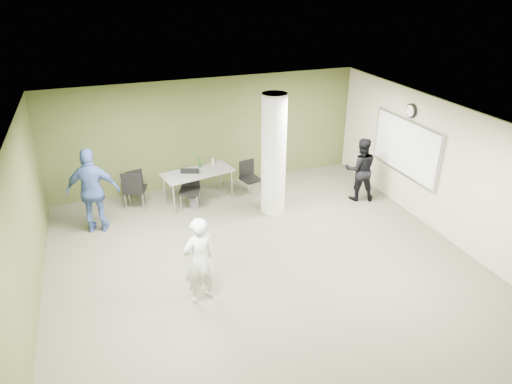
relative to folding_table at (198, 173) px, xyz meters
name	(u,v)px	position (x,y,z in m)	size (l,w,h in m)	color
floor	(263,264)	(0.53, -3.03, -0.75)	(8.00, 8.00, 0.00)	#565444
ceiling	(264,125)	(0.53, -3.03, 2.05)	(8.00, 8.00, 0.00)	white
wall_back	(208,133)	(0.53, 0.97, 0.65)	(8.00, 0.02, 2.80)	#50592A
wall_left	(21,240)	(-3.47, -3.03, 0.65)	(0.02, 8.00, 2.80)	#50592A
wall_right_cream	(443,170)	(4.53, -3.03, 0.65)	(0.02, 8.00, 2.80)	beige
column	(274,155)	(1.53, -1.03, 0.65)	(0.56, 0.56, 2.80)	silver
whiteboard	(405,147)	(4.45, -1.83, 0.75)	(0.05, 2.30, 1.30)	silver
wall_clock	(411,111)	(4.45, -1.83, 1.60)	(0.06, 0.32, 0.32)	black
folding_table	(198,173)	(0.00, 0.00, 0.00)	(1.81, 1.08, 1.05)	gray
wastebasket	(194,202)	(-0.19, -0.24, -0.62)	(0.24, 0.24, 0.27)	#4C4C4C
chair_back_left	(134,187)	(-1.52, 0.12, -0.18)	(0.61, 0.61, 0.98)	black
chair_back_right	(133,183)	(-1.49, 0.54, -0.25)	(0.53, 0.53, 0.87)	black
chair_table_left	(190,186)	(-0.25, -0.17, -0.21)	(0.60, 0.60, 0.93)	black
chair_table_right	(249,175)	(1.30, 0.01, -0.24)	(0.52, 0.52, 0.88)	black
woman_white	(199,260)	(-0.84, -3.65, 0.05)	(0.58, 0.38, 1.60)	silver
man_black	(360,169)	(3.75, -1.19, 0.04)	(0.77, 0.60, 1.58)	black
man_blue	(93,191)	(-2.39, -0.59, 0.19)	(1.11, 0.46, 1.89)	#3E579A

